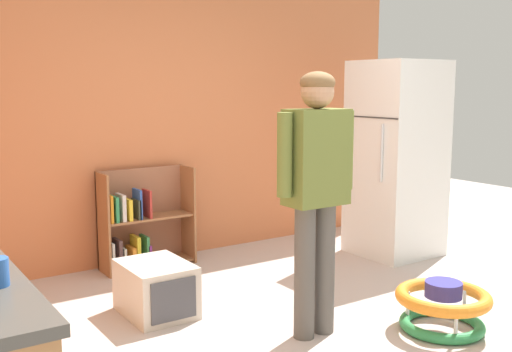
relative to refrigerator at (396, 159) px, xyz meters
The scene contains 7 objects.
ground_plane 2.35m from the refrigerator, 145.55° to the right, with size 12.00×12.00×0.00m, color #C0AEA6.
back_wall 2.15m from the refrigerator, 148.57° to the left, with size 5.20×0.06×2.70m, color #CB7146.
refrigerator is the anchor object (origin of this frame).
bookshelf 2.39m from the refrigerator, 157.02° to the left, with size 0.80×0.28×0.85m.
standing_person 2.09m from the refrigerator, 150.19° to the right, with size 0.57×0.22×1.64m.
baby_walker 1.95m from the refrigerator, 126.89° to the right, with size 0.60×0.60×0.32m.
pet_carrier 2.60m from the refrigerator, behind, with size 0.42×0.55×0.36m.
Camera 1 is at (-2.34, -2.60, 1.56)m, focal length 42.28 mm.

